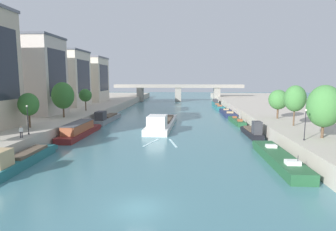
% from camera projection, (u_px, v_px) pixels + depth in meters
% --- Properties ---
extents(ground_plane, '(400.00, 400.00, 0.00)m').
position_uv_depth(ground_plane, '(139.00, 209.00, 22.57)').
color(ground_plane, teal).
extents(quay_left, '(36.00, 170.00, 2.44)m').
position_uv_depth(quay_left, '(48.00, 112.00, 79.17)').
color(quay_left, '#B7AD9E').
rests_on(quay_left, ground).
extents(quay_right, '(36.00, 170.00, 2.44)m').
position_uv_depth(quay_right, '(305.00, 114.00, 74.43)').
color(quay_right, '#B7AD9E').
rests_on(quay_right, ground).
extents(barge_midriver, '(5.67, 24.35, 3.48)m').
position_uv_depth(barge_midriver, '(162.00, 123.00, 60.35)').
color(barge_midriver, silver).
rests_on(barge_midriver, ground).
extents(wake_behind_barge, '(5.60, 6.00, 0.03)m').
position_uv_depth(wake_behind_barge, '(162.00, 143.00, 45.84)').
color(wake_behind_barge, silver).
rests_on(wake_behind_barge, ground).
extents(moored_boat_left_far, '(2.51, 13.58, 3.03)m').
position_uv_depth(moored_boat_left_far, '(22.00, 159.00, 33.32)').
color(moored_boat_left_far, '#23666B').
rests_on(moored_boat_left_far, ground).
extents(moored_boat_left_gap_after, '(3.22, 15.81, 2.62)m').
position_uv_depth(moored_boat_left_gap_after, '(79.00, 130.00, 51.05)').
color(moored_boat_left_gap_after, maroon).
rests_on(moored_boat_left_gap_after, ground).
extents(moored_boat_left_downstream, '(2.91, 16.22, 3.09)m').
position_uv_depth(moored_boat_left_downstream, '(107.00, 118.00, 68.28)').
color(moored_boat_left_downstream, gray).
rests_on(moored_boat_left_downstream, ground).
extents(moored_boat_right_downstream, '(2.91, 16.19, 2.31)m').
position_uv_depth(moored_boat_right_downstream, '(278.00, 158.00, 34.76)').
color(moored_boat_right_downstream, '#235633').
rests_on(moored_boat_right_downstream, ground).
extents(moored_boat_right_near, '(2.12, 10.66, 3.27)m').
position_uv_depth(moored_boat_right_near, '(252.00, 132.00, 50.60)').
color(moored_boat_right_near, black).
rests_on(moored_boat_right_near, ground).
extents(moored_boat_right_gap_after, '(2.37, 11.97, 2.13)m').
position_uv_depth(moored_boat_right_gap_after, '(237.00, 121.00, 65.74)').
color(moored_boat_right_gap_after, '#235633').
rests_on(moored_boat_right_gap_after, ground).
extents(moored_boat_right_second, '(3.34, 16.58, 2.14)m').
position_uv_depth(moored_boat_right_second, '(228.00, 113.00, 81.56)').
color(moored_boat_right_second, '#1E284C').
rests_on(moored_boat_right_second, ground).
extents(moored_boat_right_end, '(3.01, 14.50, 2.21)m').
position_uv_depth(moored_boat_right_end, '(218.00, 107.00, 99.66)').
color(moored_boat_right_end, '#23666B').
rests_on(moored_boat_right_end, ground).
extents(moored_boat_right_lone, '(2.08, 10.01, 2.30)m').
position_uv_depth(moored_boat_right_lone, '(215.00, 102.00, 113.70)').
color(moored_boat_right_lone, '#23666B').
rests_on(moored_boat_right_lone, ground).
extents(tree_left_distant, '(3.33, 3.33, 5.80)m').
position_uv_depth(tree_left_distant, '(29.00, 104.00, 45.78)').
color(tree_left_distant, brown).
rests_on(tree_left_distant, quay_left).
extents(tree_left_third, '(4.61, 4.61, 7.43)m').
position_uv_depth(tree_left_third, '(63.00, 96.00, 57.97)').
color(tree_left_third, brown).
rests_on(tree_left_third, quay_left).
extents(tree_left_nearest, '(3.21, 3.21, 5.56)m').
position_uv_depth(tree_left_nearest, '(85.00, 95.00, 70.37)').
color(tree_left_nearest, brown).
rests_on(tree_left_nearest, quay_left).
extents(tree_right_far, '(4.56, 4.56, 7.31)m').
position_uv_depth(tree_right_far, '(324.00, 106.00, 37.57)').
color(tree_right_far, brown).
rests_on(tree_right_far, quay_right).
extents(tree_right_third, '(3.64, 3.64, 7.02)m').
position_uv_depth(tree_right_third, '(295.00, 99.00, 47.38)').
color(tree_right_third, brown).
rests_on(tree_right_third, quay_right).
extents(tree_right_end_of_row, '(3.85, 3.85, 5.91)m').
position_uv_depth(tree_right_end_of_row, '(278.00, 100.00, 56.34)').
color(tree_right_end_of_row, brown).
rests_on(tree_right_end_of_row, quay_right).
extents(lamppost_left_bank, '(0.28, 0.28, 4.32)m').
position_uv_depth(lamppost_left_bank, '(28.00, 118.00, 40.27)').
color(lamppost_left_bank, black).
rests_on(lamppost_left_bank, quay_left).
extents(lamppost_right_bank, '(0.28, 0.28, 4.18)m').
position_uv_depth(lamppost_right_bank, '(305.00, 123.00, 36.34)').
color(lamppost_right_bank, black).
rests_on(lamppost_right_bank, quay_right).
extents(building_left_corner, '(13.67, 10.99, 17.76)m').
position_uv_depth(building_left_corner, '(30.00, 75.00, 63.05)').
color(building_left_corner, '#BCB2A8').
rests_on(building_left_corner, quay_left).
extents(building_left_middle, '(11.57, 12.39, 16.47)m').
position_uv_depth(building_left_middle, '(66.00, 78.00, 81.68)').
color(building_left_middle, beige).
rests_on(building_left_middle, quay_left).
extents(building_left_far_end, '(12.76, 12.70, 15.88)m').
position_uv_depth(building_left_far_end, '(87.00, 79.00, 99.65)').
color(building_left_far_end, beige).
rests_on(building_left_far_end, quay_left).
extents(bridge_far, '(59.72, 4.40, 7.94)m').
position_uv_depth(bridge_far, '(178.00, 91.00, 128.02)').
color(bridge_far, gray).
rests_on(bridge_far, ground).
extents(person_on_quay, '(0.44, 0.36, 1.62)m').
position_uv_depth(person_on_quay, '(21.00, 131.00, 38.15)').
color(person_on_quay, '#2D2D38').
rests_on(person_on_quay, quay_left).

